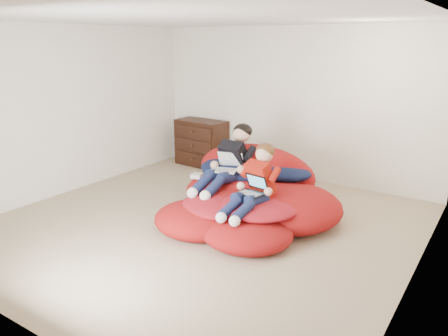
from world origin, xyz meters
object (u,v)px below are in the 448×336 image
younger_boy (255,181)px  laptop_white (227,165)px  beanbag_pile (249,195)px  laptop_black (254,188)px  dresser (201,143)px  older_boy (230,159)px

younger_boy → laptop_white: size_ratio=2.23×
beanbag_pile → younger_boy: younger_boy is taller
laptop_black → dresser: bearing=138.0°
older_boy → laptop_white: older_boy is taller
older_boy → younger_boy: bearing=-35.7°
beanbag_pile → laptop_white: (-0.34, -0.03, 0.37)m
younger_boy → laptop_black: (-0.00, -0.04, -0.09)m
beanbag_pile → younger_boy: (0.33, -0.43, 0.38)m
dresser → beanbag_pile: 2.57m
laptop_black → younger_boy: bearing=90.0°
older_boy → laptop_white: bearing=-90.0°
laptop_white → laptop_black: laptop_white is taller
laptop_white → laptop_black: 0.80m
laptop_white → laptop_black: size_ratio=1.33×
dresser → younger_boy: size_ratio=0.97×
dresser → laptop_white: size_ratio=2.15×
older_boy → dresser: bearing=136.5°
dresser → laptop_black: (2.32, -2.09, 0.14)m
dresser → laptop_black: dresser is taller
dresser → beanbag_pile: size_ratio=0.40×
laptop_white → younger_boy: bearing=-30.9°
beanbag_pile → younger_boy: 0.66m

